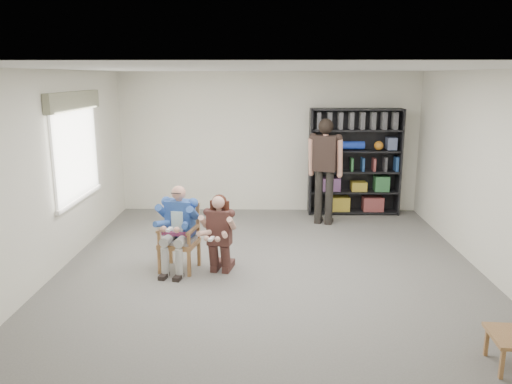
# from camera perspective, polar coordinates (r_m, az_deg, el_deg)

# --- Properties ---
(room_shell) EXTENTS (6.00, 7.00, 2.80)m
(room_shell) POSITION_cam_1_polar(r_m,az_deg,el_deg) (6.65, 1.61, 1.76)
(room_shell) COLOR white
(room_shell) RESTS_ON ground
(floor) EXTENTS (6.00, 7.00, 0.01)m
(floor) POSITION_cam_1_polar(r_m,az_deg,el_deg) (7.06, 1.54, -9.45)
(floor) COLOR #605F59
(floor) RESTS_ON ground
(window_left) EXTENTS (0.16, 2.00, 1.75)m
(window_left) POSITION_cam_1_polar(r_m,az_deg,el_deg) (8.13, -19.76, 4.72)
(window_left) COLOR white
(window_left) RESTS_ON room_shell
(armchair) EXTENTS (0.65, 0.63, 0.95)m
(armchair) POSITION_cam_1_polar(r_m,az_deg,el_deg) (7.16, -8.80, -5.22)
(armchair) COLOR #925A32
(armchair) RESTS_ON floor
(seated_man) EXTENTS (0.67, 0.83, 1.24)m
(seated_man) POSITION_cam_1_polar(r_m,az_deg,el_deg) (7.12, -8.84, -4.13)
(seated_man) COLOR navy
(seated_man) RESTS_ON floor
(kneeling_woman) EXTENTS (0.62, 0.84, 1.13)m
(kneeling_woman) POSITION_cam_1_polar(r_m,az_deg,el_deg) (6.95, -4.26, -4.90)
(kneeling_woman) COLOR #3E2522
(kneeling_woman) RESTS_ON floor
(bookshelf) EXTENTS (1.80, 0.38, 2.10)m
(bookshelf) POSITION_cam_1_polar(r_m,az_deg,el_deg) (10.09, 11.20, 3.40)
(bookshelf) COLOR black
(bookshelf) RESTS_ON floor
(standing_man) EXTENTS (0.68, 0.52, 1.95)m
(standing_man) POSITION_cam_1_polar(r_m,az_deg,el_deg) (9.26, 7.84, 2.19)
(standing_man) COLOR black
(standing_man) RESTS_ON floor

